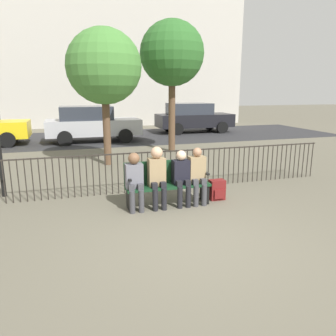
# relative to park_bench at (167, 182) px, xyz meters

# --- Properties ---
(ground_plane) EXTENTS (80.00, 80.00, 0.00)m
(ground_plane) POSITION_rel_park_bench_xyz_m (0.00, -1.76, -0.49)
(ground_plane) COLOR #605B4C
(park_bench) EXTENTS (1.74, 0.45, 0.92)m
(park_bench) POSITION_rel_park_bench_xyz_m (0.00, 0.00, 0.00)
(park_bench) COLOR #14381E
(park_bench) RESTS_ON ground
(seated_person_0) EXTENTS (0.34, 0.39, 1.16)m
(seated_person_0) POSITION_rel_park_bench_xyz_m (-0.70, -0.13, 0.17)
(seated_person_0) COLOR #3D3D42
(seated_person_0) RESTS_ON ground
(seated_person_1) EXTENTS (0.34, 0.39, 1.25)m
(seated_person_1) POSITION_rel_park_bench_xyz_m (-0.24, -0.13, 0.22)
(seated_person_1) COLOR black
(seated_person_1) RESTS_ON ground
(seated_person_2) EXTENTS (0.34, 0.39, 1.15)m
(seated_person_2) POSITION_rel_park_bench_xyz_m (0.27, -0.13, 0.15)
(seated_person_2) COLOR black
(seated_person_2) RESTS_ON ground
(seated_person_3) EXTENTS (0.34, 0.39, 1.19)m
(seated_person_3) POSITION_rel_park_bench_xyz_m (0.62, -0.13, 0.17)
(seated_person_3) COLOR #3D3D42
(seated_person_3) RESTS_ON ground
(backpack) EXTENTS (0.33, 0.25, 0.44)m
(backpack) POSITION_rel_park_bench_xyz_m (1.14, -0.02, -0.28)
(backpack) COLOR maroon
(backpack) RESTS_ON ground
(fence_railing) EXTENTS (9.01, 0.03, 0.95)m
(fence_railing) POSITION_rel_park_bench_xyz_m (-0.02, 1.02, 0.07)
(fence_railing) COLOR #2D2823
(fence_railing) RESTS_ON ground
(tree_0) EXTENTS (2.27, 2.27, 4.16)m
(tree_0) POSITION_rel_park_bench_xyz_m (-0.73, 4.16, 2.51)
(tree_0) COLOR brown
(tree_0) RESTS_ON ground
(tree_1) EXTENTS (2.37, 2.37, 4.82)m
(tree_1) POSITION_rel_park_bench_xyz_m (1.93, 5.77, 3.11)
(tree_1) COLOR brown
(tree_1) RESTS_ON ground
(street_surface) EXTENTS (24.00, 6.00, 0.01)m
(street_surface) POSITION_rel_park_bench_xyz_m (0.00, 10.24, -0.49)
(street_surface) COLOR #2B2B2D
(street_surface) RESTS_ON ground
(parked_car_0) EXTENTS (4.20, 1.94, 1.62)m
(parked_car_0) POSITION_rel_park_bench_xyz_m (4.82, 10.99, 0.35)
(parked_car_0) COLOR black
(parked_car_0) RESTS_ON ground
(parked_car_2) EXTENTS (4.20, 1.94, 1.62)m
(parked_car_2) POSITION_rel_park_bench_xyz_m (-0.85, 9.16, 0.35)
(parked_car_2) COLOR #B7B7BC
(parked_car_2) RESTS_ON ground
(building_facade) EXTENTS (20.00, 6.00, 15.48)m
(building_facade) POSITION_rel_park_bench_xyz_m (0.00, 18.24, 7.25)
(building_facade) COLOR beige
(building_facade) RESTS_ON ground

